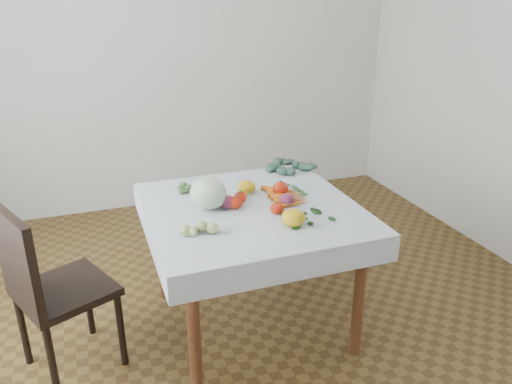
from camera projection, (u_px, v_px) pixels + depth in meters
ground at (252, 322)px, 2.99m from camera, size 4.00×4.00×0.00m
back_wall at (174, 53)px, 4.22m from camera, size 4.00×0.04×2.70m
table at (252, 224)px, 2.74m from camera, size 1.00×1.00×0.75m
tablecloth at (252, 207)px, 2.70m from camera, size 1.12×1.12×0.01m
chair at (45, 283)px, 2.40m from camera, size 0.56×0.56×0.93m
cabbage at (208, 193)px, 2.65m from camera, size 0.22×0.22×0.17m
tomato_a at (240, 197)px, 2.74m from camera, size 0.08×0.08×0.06m
tomato_b at (235, 203)px, 2.67m from camera, size 0.09×0.09×0.07m
tomato_c at (277, 208)px, 2.60m from camera, size 0.08×0.08×0.06m
tomato_d at (280, 188)px, 2.84m from camera, size 0.12×0.12×0.08m
heirloom_back at (246, 187)px, 2.87m from camera, size 0.11×0.11×0.08m
heirloom_front at (293, 218)px, 2.47m from camera, size 0.13×0.13×0.08m
onion_a at (228, 202)px, 2.67m from camera, size 0.10×0.10×0.07m
onion_b at (287, 200)px, 2.70m from camera, size 0.11×0.11×0.07m
tomatillo_cluster at (198, 231)px, 2.38m from camera, size 0.16×0.10×0.05m
carrot_bunch at (287, 196)px, 2.80m from camera, size 0.20×0.31×0.03m
kale_bunch at (292, 167)px, 3.25m from camera, size 0.34×0.26×0.04m
basil_bunch at (311, 218)px, 2.55m from camera, size 0.26×0.18×0.01m
dill_bunch at (196, 186)px, 2.96m from camera, size 0.22×0.18×0.02m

